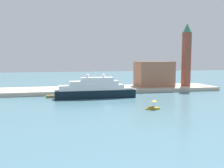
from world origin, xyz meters
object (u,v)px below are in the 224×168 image
large_yacht (95,90)px  parked_car (69,88)px  person_figure (83,88)px  small_motorboat (153,105)px  harbor_building (154,74)px  mooring_bollard (97,89)px  bell_tower (186,53)px  work_barge (52,96)px

large_yacht → parked_car: large_yacht is taller
person_figure → small_motorboat: bearing=-66.3°
harbor_building → mooring_bollard: (-28.60, -9.63, -5.35)m
person_figure → bell_tower: bearing=5.0°
harbor_building → parked_car: bearing=-171.9°
work_barge → harbor_building: (46.09, 14.60, 6.92)m
bell_tower → parked_car: 56.70m
large_yacht → bell_tower: (45.99, 16.69, 14.23)m
large_yacht → person_figure: (-3.00, 12.39, -0.62)m
harbor_building → person_figure: bearing=-169.0°
bell_tower → person_figure: (-48.99, -4.30, -14.84)m
small_motorboat → mooring_bollard: (-10.76, 33.52, 0.87)m
harbor_building → parked_car: harbor_building is taller
work_barge → mooring_bollard: mooring_bollard is taller
small_motorboat → parked_car: (-21.62, 37.55, 1.05)m
mooring_bollard → harbor_building: bearing=18.6°
parked_car → person_figure: (5.57, -1.01, 0.25)m
bell_tower → mooring_bollard: bearing=-170.5°
small_motorboat → person_figure: bearing=113.7°
large_yacht → harbor_building: (30.89, 19.00, 4.31)m
bell_tower → parked_car: bell_tower is taller
work_barge → parked_car: size_ratio=1.10×
harbor_building → mooring_bollard: harbor_building is taller
person_figure → parked_car: bearing=169.7°
large_yacht → harbor_building: harbor_building is taller
small_motorboat → work_barge: bearing=134.7°
large_yacht → mooring_bollard: size_ratio=38.19×
large_yacht → harbor_building: 36.52m
large_yacht → parked_car: size_ratio=7.26×
large_yacht → harbor_building: size_ratio=1.79×
large_yacht → parked_car: (-8.58, 13.40, -0.86)m
mooring_bollard → work_barge: bearing=-164.1°
parked_car → mooring_bollard: (10.86, -4.03, -0.18)m
parked_car → mooring_bollard: 11.59m
person_figure → mooring_bollard: (5.29, -3.02, -0.43)m
harbor_building → bell_tower: bearing=-8.7°
harbor_building → mooring_bollard: bearing=-161.4°
harbor_building → work_barge: bearing=-162.4°
small_motorboat → bell_tower: (32.94, 40.84, 16.14)m
person_figure → harbor_building: bearing=11.0°
harbor_building → person_figure: 34.88m
small_motorboat → person_figure: size_ratio=2.18×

